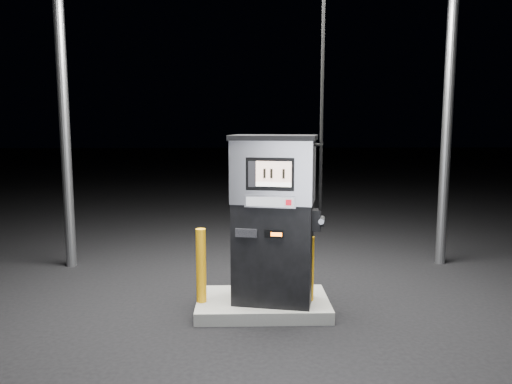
{
  "coord_description": "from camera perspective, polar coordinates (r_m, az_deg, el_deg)",
  "views": [
    {
      "loc": [
        -0.24,
        -5.87,
        2.28
      ],
      "look_at": [
        -0.08,
        0.0,
        1.47
      ],
      "focal_mm": 35.0,
      "sensor_mm": 36.0,
      "label": 1
    }
  ],
  "objects": [
    {
      "name": "ground",
      "position": [
        6.3,
        0.77,
        -13.33
      ],
      "size": [
        80.0,
        80.0,
        0.0
      ],
      "primitive_type": "plane",
      "color": "black",
      "rests_on": "ground"
    },
    {
      "name": "bollard_left",
      "position": [
        6.04,
        -6.29,
        -8.36
      ],
      "size": [
        0.14,
        0.14,
        0.89
      ],
      "primitive_type": "cylinder",
      "rotation": [
        0.0,
        0.0,
        -0.23
      ],
      "color": "#FFAB0E",
      "rests_on": "pump_island"
    },
    {
      "name": "pump_island",
      "position": [
        6.28,
        0.77,
        -12.69
      ],
      "size": [
        1.6,
        1.0,
        0.15
      ],
      "primitive_type": "cube",
      "color": "slate",
      "rests_on": "ground"
    },
    {
      "name": "fuel_dispenser",
      "position": [
        5.88,
        2.04,
        -2.97
      ],
      "size": [
        1.15,
        0.78,
        4.13
      ],
      "rotation": [
        0.0,
        0.0,
        -0.21
      ],
      "color": "black",
      "rests_on": "pump_island"
    },
    {
      "name": "bollard_right",
      "position": [
        6.1,
        6.15,
        -8.7
      ],
      "size": [
        0.12,
        0.12,
        0.79
      ],
      "primitive_type": "cylinder",
      "rotation": [
        0.0,
        0.0,
        0.2
      ],
      "color": "#FFAB0E",
      "rests_on": "pump_island"
    }
  ]
}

